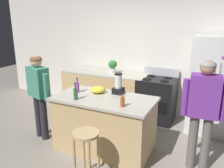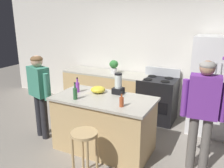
{
  "view_description": "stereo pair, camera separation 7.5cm",
  "coord_description": "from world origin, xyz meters",
  "px_view_note": "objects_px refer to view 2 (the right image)",
  "views": [
    {
      "loc": [
        1.65,
        -3.13,
        2.2
      ],
      "look_at": [
        0.0,
        0.3,
        1.07
      ],
      "focal_mm": 37.55,
      "sensor_mm": 36.0,
      "label": 1
    },
    {
      "loc": [
        1.72,
        -3.1,
        2.2
      ],
      "look_at": [
        0.0,
        0.3,
        1.07
      ],
      "focal_mm": 37.55,
      "sensor_mm": 36.0,
      "label": 2
    }
  ],
  "objects_px": {
    "person_by_sink_right": "(203,107)",
    "bar_stool": "(85,143)",
    "kitchen_island": "(104,124)",
    "refrigerator": "(217,86)",
    "blender_appliance": "(118,85)",
    "stove_range": "(157,99)",
    "bottle_soda": "(77,87)",
    "bottle_cooking_sauce": "(122,102)",
    "potted_plant": "(114,66)",
    "bottle_olive_oil": "(75,93)",
    "mixing_bowl": "(98,90)",
    "person_by_island_left": "(39,89)"
  },
  "relations": [
    {
      "from": "blender_appliance",
      "to": "kitchen_island",
      "type": "bearing_deg",
      "value": -112.28
    },
    {
      "from": "bottle_soda",
      "to": "bottle_olive_oil",
      "type": "distance_m",
      "value": 0.36
    },
    {
      "from": "bottle_soda",
      "to": "stove_range",
      "type": "bearing_deg",
      "value": 55.71
    },
    {
      "from": "person_by_island_left",
      "to": "bottle_olive_oil",
      "type": "distance_m",
      "value": 0.88
    },
    {
      "from": "person_by_sink_right",
      "to": "potted_plant",
      "type": "relative_size",
      "value": 5.45
    },
    {
      "from": "person_by_island_left",
      "to": "bottle_olive_oil",
      "type": "relative_size",
      "value": 5.57
    },
    {
      "from": "blender_appliance",
      "to": "mixing_bowl",
      "type": "distance_m",
      "value": 0.36
    },
    {
      "from": "refrigerator",
      "to": "mixing_bowl",
      "type": "height_order",
      "value": "refrigerator"
    },
    {
      "from": "person_by_sink_right",
      "to": "bar_stool",
      "type": "xyz_separation_m",
      "value": [
        -1.35,
        -0.92,
        -0.44
      ]
    },
    {
      "from": "potted_plant",
      "to": "bottle_olive_oil",
      "type": "distance_m",
      "value": 1.83
    },
    {
      "from": "person_by_island_left",
      "to": "bar_stool",
      "type": "xyz_separation_m",
      "value": [
        1.37,
        -0.64,
        -0.38
      ]
    },
    {
      "from": "bar_stool",
      "to": "bottle_olive_oil",
      "type": "distance_m",
      "value": 0.86
    },
    {
      "from": "kitchen_island",
      "to": "bottle_soda",
      "type": "relative_size",
      "value": 6.37
    },
    {
      "from": "stove_range",
      "to": "bar_stool",
      "type": "distance_m",
      "value": 2.33
    },
    {
      "from": "person_by_island_left",
      "to": "bottle_olive_oil",
      "type": "xyz_separation_m",
      "value": [
        0.87,
        -0.12,
        0.1
      ]
    },
    {
      "from": "refrigerator",
      "to": "person_by_island_left",
      "type": "height_order",
      "value": "refrigerator"
    },
    {
      "from": "person_by_sink_right",
      "to": "bar_stool",
      "type": "bearing_deg",
      "value": -145.78
    },
    {
      "from": "person_by_island_left",
      "to": "bottle_olive_oil",
      "type": "height_order",
      "value": "person_by_island_left"
    },
    {
      "from": "refrigerator",
      "to": "mixing_bowl",
      "type": "relative_size",
      "value": 7.46
    },
    {
      "from": "blender_appliance",
      "to": "bottle_cooking_sauce",
      "type": "bearing_deg",
      "value": -59.9
    },
    {
      "from": "person_by_sink_right",
      "to": "bottle_cooking_sauce",
      "type": "xyz_separation_m",
      "value": [
        -1.07,
        -0.35,
        0.01
      ]
    },
    {
      "from": "person_by_island_left",
      "to": "bar_stool",
      "type": "bearing_deg",
      "value": -25.16
    },
    {
      "from": "bar_stool",
      "to": "bottle_cooking_sauce",
      "type": "relative_size",
      "value": 3.31
    },
    {
      "from": "stove_range",
      "to": "potted_plant",
      "type": "bearing_deg",
      "value": 178.6
    },
    {
      "from": "person_by_island_left",
      "to": "bottle_soda",
      "type": "xyz_separation_m",
      "value": [
        0.69,
        0.2,
        0.09
      ]
    },
    {
      "from": "bar_stool",
      "to": "bottle_cooking_sauce",
      "type": "bearing_deg",
      "value": 63.81
    },
    {
      "from": "person_by_sink_right",
      "to": "bar_stool",
      "type": "distance_m",
      "value": 1.69
    },
    {
      "from": "potted_plant",
      "to": "mixing_bowl",
      "type": "height_order",
      "value": "potted_plant"
    },
    {
      "from": "bar_stool",
      "to": "blender_appliance",
      "type": "bearing_deg",
      "value": 90.91
    },
    {
      "from": "person_by_sink_right",
      "to": "bottle_soda",
      "type": "height_order",
      "value": "person_by_sink_right"
    },
    {
      "from": "person_by_sink_right",
      "to": "mixing_bowl",
      "type": "distance_m",
      "value": 1.69
    },
    {
      "from": "kitchen_island",
      "to": "mixing_bowl",
      "type": "xyz_separation_m",
      "value": [
        -0.21,
        0.18,
        0.52
      ]
    },
    {
      "from": "mixing_bowl",
      "to": "bottle_olive_oil",
      "type": "bearing_deg",
      "value": -109.07
    },
    {
      "from": "person_by_sink_right",
      "to": "mixing_bowl",
      "type": "bearing_deg",
      "value": 178.29
    },
    {
      "from": "refrigerator",
      "to": "blender_appliance",
      "type": "height_order",
      "value": "refrigerator"
    },
    {
      "from": "bottle_cooking_sauce",
      "to": "bar_stool",
      "type": "bearing_deg",
      "value": -116.19
    },
    {
      "from": "stove_range",
      "to": "bottle_cooking_sauce",
      "type": "distance_m",
      "value": 1.82
    },
    {
      "from": "bottle_olive_oil",
      "to": "person_by_island_left",
      "type": "bearing_deg",
      "value": 172.19
    },
    {
      "from": "bottle_cooking_sauce",
      "to": "person_by_sink_right",
      "type": "bearing_deg",
      "value": 18.07
    },
    {
      "from": "bar_stool",
      "to": "stove_range",
      "type": "bearing_deg",
      "value": 81.91
    },
    {
      "from": "kitchen_island",
      "to": "person_by_sink_right",
      "type": "relative_size",
      "value": 1.0
    },
    {
      "from": "person_by_island_left",
      "to": "potted_plant",
      "type": "bearing_deg",
      "value": 69.24
    },
    {
      "from": "bar_stool",
      "to": "blender_appliance",
      "type": "xyz_separation_m",
      "value": [
        -0.02,
        1.08,
        0.52
      ]
    },
    {
      "from": "bottle_soda",
      "to": "bottle_cooking_sauce",
      "type": "xyz_separation_m",
      "value": [
        0.96,
        -0.27,
        -0.02
      ]
    },
    {
      "from": "bar_stool",
      "to": "bottle_olive_oil",
      "type": "bearing_deg",
      "value": 133.67
    },
    {
      "from": "bottle_soda",
      "to": "bottle_cooking_sauce",
      "type": "relative_size",
      "value": 1.19
    },
    {
      "from": "potted_plant",
      "to": "kitchen_island",
      "type": "bearing_deg",
      "value": -69.27
    },
    {
      "from": "person_by_island_left",
      "to": "potted_plant",
      "type": "distance_m",
      "value": 1.82
    },
    {
      "from": "person_by_island_left",
      "to": "bottle_soda",
      "type": "distance_m",
      "value": 0.72
    },
    {
      "from": "refrigerator",
      "to": "blender_appliance",
      "type": "relative_size",
      "value": 5.25
    }
  ]
}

